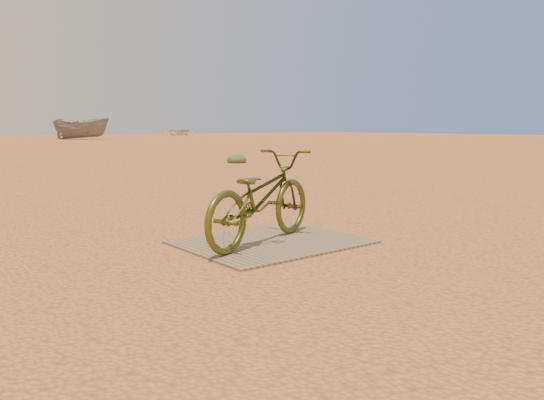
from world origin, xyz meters
TOP-DOWN VIEW (x-y plane):
  - ground at (0.00, 0.00)m, footprint 120.00×120.00m
  - plywood_board at (-0.46, -0.54)m, footprint 1.62×1.28m
  - bicycle at (-0.59, -0.53)m, footprint 1.71×1.06m
  - boat_mid_right at (11.13, 38.34)m, footprint 4.53×4.16m
  - boat_far_right at (26.21, 50.05)m, footprint 5.70×6.23m
  - kale_b at (5.46, 8.56)m, footprint 0.58×0.58m

SIDE VIEW (x-z plane):
  - ground at x=0.00m, z-range 0.00..0.00m
  - kale_b at x=5.46m, z-range -0.16..0.16m
  - plywood_board at x=-0.46m, z-range 0.00..0.02m
  - bicycle at x=-0.59m, z-range 0.02..0.87m
  - boat_far_right at x=26.21m, z-range 0.00..1.06m
  - boat_mid_right at x=11.13m, z-range 0.00..1.74m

